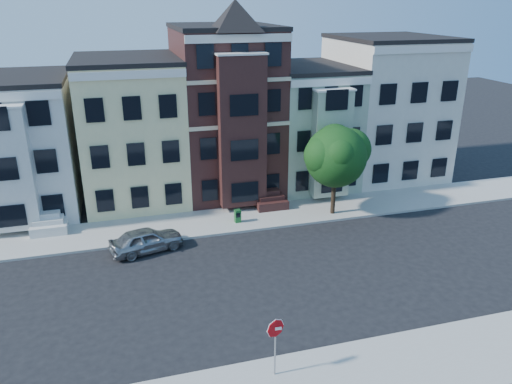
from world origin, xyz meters
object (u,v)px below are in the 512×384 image
object	(u,v)px
parked_car	(146,240)
newspaper_box	(238,216)
street_tree	(335,161)
stop_sign	(275,344)

from	to	relation	value
parked_car	newspaper_box	distance (m)	6.48
newspaper_box	street_tree	bearing A→B (deg)	-7.70
parked_car	newspaper_box	bearing A→B (deg)	-84.50
street_tree	newspaper_box	size ratio (longest dim) A/B	8.73
street_tree	parked_car	bearing A→B (deg)	-171.58
street_tree	stop_sign	xyz separation A→B (m)	(-8.75, -14.06, -2.34)
street_tree	parked_car	world-z (taller)	street_tree
street_tree	newspaper_box	distance (m)	7.47
newspaper_box	stop_sign	xyz separation A→B (m)	(-2.07, -14.40, 1.02)
parked_car	newspaper_box	size ratio (longest dim) A/B	4.94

